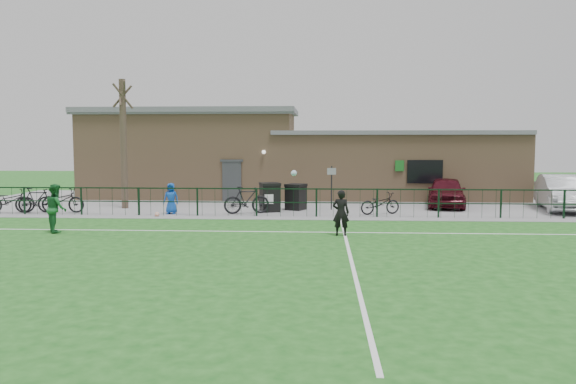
# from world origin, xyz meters

# --- Properties ---
(ground) EXTENTS (90.00, 90.00, 0.00)m
(ground) POSITION_xyz_m (0.00, 0.00, 0.00)
(ground) COLOR #185318
(ground) RESTS_ON ground
(paving_strip) EXTENTS (34.00, 13.00, 0.02)m
(paving_strip) POSITION_xyz_m (0.00, 13.50, 0.01)
(paving_strip) COLOR gray
(paving_strip) RESTS_ON ground
(pitch_line_touch) EXTENTS (28.00, 0.10, 0.01)m
(pitch_line_touch) POSITION_xyz_m (0.00, 7.80, 0.00)
(pitch_line_touch) COLOR white
(pitch_line_touch) RESTS_ON ground
(pitch_line_mid) EXTENTS (28.00, 0.10, 0.01)m
(pitch_line_mid) POSITION_xyz_m (0.00, 4.00, 0.00)
(pitch_line_mid) COLOR white
(pitch_line_mid) RESTS_ON ground
(pitch_line_perp) EXTENTS (0.10, 16.00, 0.01)m
(pitch_line_perp) POSITION_xyz_m (2.00, 0.00, 0.00)
(pitch_line_perp) COLOR white
(pitch_line_perp) RESTS_ON ground
(perimeter_fence) EXTENTS (28.00, 0.10, 1.20)m
(perimeter_fence) POSITION_xyz_m (0.00, 8.00, 0.60)
(perimeter_fence) COLOR black
(perimeter_fence) RESTS_ON ground
(bare_tree) EXTENTS (0.30, 0.30, 6.00)m
(bare_tree) POSITION_xyz_m (-8.00, 10.50, 3.00)
(bare_tree) COLOR #403227
(bare_tree) RESTS_ON ground
(wheelie_bin_left) EXTENTS (1.00, 1.05, 1.10)m
(wheelie_bin_left) POSITION_xyz_m (0.04, 10.31, 0.57)
(wheelie_bin_left) COLOR black
(wheelie_bin_left) RESTS_ON paving_strip
(wheelie_bin_right) EXTENTS (1.02, 1.09, 1.19)m
(wheelie_bin_right) POSITION_xyz_m (-1.09, 9.62, 0.62)
(wheelie_bin_right) COLOR black
(wheelie_bin_right) RESTS_ON paving_strip
(sign_post) EXTENTS (0.06, 0.06, 2.00)m
(sign_post) POSITION_xyz_m (1.66, 10.45, 1.02)
(sign_post) COLOR black
(sign_post) RESTS_ON paving_strip
(car_maroon) EXTENTS (2.47, 4.44, 1.43)m
(car_maroon) POSITION_xyz_m (7.16, 11.93, 0.73)
(car_maroon) COLOR #440C16
(car_maroon) RESTS_ON paving_strip
(car_silver) EXTENTS (2.61, 5.12, 1.61)m
(car_silver) POSITION_xyz_m (12.10, 10.80, 0.82)
(car_silver) COLOR #A1A4A9
(car_silver) RESTS_ON paving_strip
(bicycle_a) EXTENTS (2.15, 1.09, 1.08)m
(bicycle_a) POSITION_xyz_m (-12.39, 8.44, 0.56)
(bicycle_a) COLOR black
(bicycle_a) RESTS_ON paving_strip
(bicycle_b) EXTENTS (1.89, 0.82, 1.10)m
(bicycle_b) POSITION_xyz_m (-11.24, 8.53, 0.57)
(bicycle_b) COLOR black
(bicycle_b) RESTS_ON paving_strip
(bicycle_c) EXTENTS (2.09, 0.73, 1.10)m
(bicycle_c) POSITION_xyz_m (-10.21, 8.66, 0.57)
(bicycle_c) COLOR black
(bicycle_c) RESTS_ON paving_strip
(bicycle_d) EXTENTS (2.06, 1.11, 1.19)m
(bicycle_d) POSITION_xyz_m (-2.02, 8.75, 0.61)
(bicycle_d) COLOR black
(bicycle_d) RESTS_ON paving_strip
(bicycle_e) EXTENTS (1.90, 1.22, 0.94)m
(bicycle_e) POSITION_xyz_m (3.71, 8.89, 0.49)
(bicycle_e) COLOR black
(bicycle_e) RESTS_ON paving_strip
(spectator_child) EXTENTS (0.65, 0.42, 1.33)m
(spectator_child) POSITION_xyz_m (-5.27, 8.54, 0.69)
(spectator_child) COLOR #134AB3
(spectator_child) RESTS_ON paving_strip
(goalkeeper_kick) EXTENTS (2.08, 2.73, 2.05)m
(goalkeeper_kick) POSITION_xyz_m (1.80, 3.43, 0.80)
(goalkeeper_kick) COLOR black
(goalkeeper_kick) RESTS_ON ground
(outfield_player) EXTENTS (0.97, 1.03, 1.67)m
(outfield_player) POSITION_xyz_m (-7.90, 3.46, 0.84)
(outfield_player) COLOR #1B602B
(outfield_player) RESTS_ON ground
(ball_ground) EXTENTS (0.20, 0.20, 0.20)m
(ball_ground) POSITION_xyz_m (-5.63, 7.67, 0.10)
(ball_ground) COLOR white
(ball_ground) RESTS_ON ground
(clubhouse) EXTENTS (24.25, 5.40, 4.96)m
(clubhouse) POSITION_xyz_m (-0.88, 16.50, 2.22)
(clubhouse) COLOR #A5815C
(clubhouse) RESTS_ON ground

